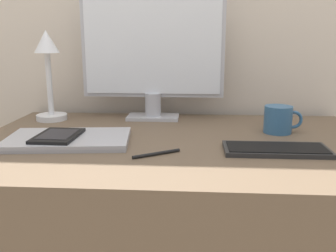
{
  "coord_description": "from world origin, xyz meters",
  "views": [
    {
      "loc": [
        0.05,
        -0.93,
        1.01
      ],
      "look_at": [
        -0.02,
        0.07,
        0.77
      ],
      "focal_mm": 40.0,
      "sensor_mm": 36.0,
      "label": 1
    }
  ],
  "objects_px": {
    "ereader": "(58,136)",
    "desk_lamp": "(48,66)",
    "keyboard": "(276,149)",
    "laptop": "(68,139)",
    "coffee_mug": "(279,119)",
    "monitor": "(153,54)",
    "pen": "(156,154)"
  },
  "relations": [
    {
      "from": "keyboard",
      "to": "ereader",
      "type": "relative_size",
      "value": 1.7
    },
    {
      "from": "laptop",
      "to": "coffee_mug",
      "type": "height_order",
      "value": "coffee_mug"
    },
    {
      "from": "coffee_mug",
      "to": "pen",
      "type": "relative_size",
      "value": 1.02
    },
    {
      "from": "keyboard",
      "to": "desk_lamp",
      "type": "bearing_deg",
      "value": 155.13
    },
    {
      "from": "keyboard",
      "to": "desk_lamp",
      "type": "relative_size",
      "value": 0.86
    },
    {
      "from": "monitor",
      "to": "ereader",
      "type": "relative_size",
      "value": 3.18
    },
    {
      "from": "monitor",
      "to": "ereader",
      "type": "height_order",
      "value": "monitor"
    },
    {
      "from": "laptop",
      "to": "coffee_mug",
      "type": "bearing_deg",
      "value": 13.99
    },
    {
      "from": "keyboard",
      "to": "desk_lamp",
      "type": "height_order",
      "value": "desk_lamp"
    },
    {
      "from": "coffee_mug",
      "to": "laptop",
      "type": "bearing_deg",
      "value": -166.01
    },
    {
      "from": "keyboard",
      "to": "coffee_mug",
      "type": "relative_size",
      "value": 2.29
    },
    {
      "from": "pen",
      "to": "keyboard",
      "type": "bearing_deg",
      "value": 9.45
    },
    {
      "from": "pen",
      "to": "coffee_mug",
      "type": "bearing_deg",
      "value": 35.46
    },
    {
      "from": "laptop",
      "to": "pen",
      "type": "distance_m",
      "value": 0.29
    },
    {
      "from": "pen",
      "to": "desk_lamp",
      "type": "bearing_deg",
      "value": 137.1
    },
    {
      "from": "keyboard",
      "to": "ereader",
      "type": "xyz_separation_m",
      "value": [
        -0.61,
        0.04,
        0.02
      ]
    },
    {
      "from": "laptop",
      "to": "coffee_mug",
      "type": "relative_size",
      "value": 3.04
    },
    {
      "from": "laptop",
      "to": "desk_lamp",
      "type": "height_order",
      "value": "desk_lamp"
    },
    {
      "from": "monitor",
      "to": "coffee_mug",
      "type": "distance_m",
      "value": 0.5
    },
    {
      "from": "ereader",
      "to": "desk_lamp",
      "type": "relative_size",
      "value": 0.51
    },
    {
      "from": "monitor",
      "to": "keyboard",
      "type": "height_order",
      "value": "monitor"
    },
    {
      "from": "monitor",
      "to": "pen",
      "type": "relative_size",
      "value": 4.35
    },
    {
      "from": "desk_lamp",
      "to": "pen",
      "type": "xyz_separation_m",
      "value": [
        0.43,
        -0.4,
        -0.19
      ]
    },
    {
      "from": "coffee_mug",
      "to": "keyboard",
      "type": "bearing_deg",
      "value": -103.36
    },
    {
      "from": "desk_lamp",
      "to": "pen",
      "type": "distance_m",
      "value": 0.62
    },
    {
      "from": "ereader",
      "to": "coffee_mug",
      "type": "distance_m",
      "value": 0.68
    },
    {
      "from": "monitor",
      "to": "laptop",
      "type": "xyz_separation_m",
      "value": [
        -0.21,
        -0.34,
        -0.23
      ]
    },
    {
      "from": "coffee_mug",
      "to": "ereader",
      "type": "bearing_deg",
      "value": -165.41
    },
    {
      "from": "monitor",
      "to": "pen",
      "type": "bearing_deg",
      "value": -82.83
    },
    {
      "from": "desk_lamp",
      "to": "coffee_mug",
      "type": "xyz_separation_m",
      "value": [
        0.79,
        -0.14,
        -0.15
      ]
    },
    {
      "from": "coffee_mug",
      "to": "pen",
      "type": "distance_m",
      "value": 0.45
    },
    {
      "from": "monitor",
      "to": "pen",
      "type": "distance_m",
      "value": 0.51
    }
  ]
}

